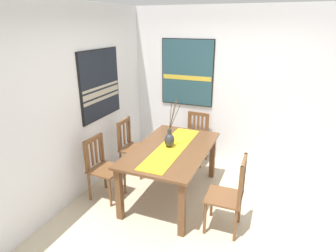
# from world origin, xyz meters

# --- Properties ---
(ground_plane) EXTENTS (6.40, 6.40, 0.03)m
(ground_plane) POSITION_xyz_m (0.00, 0.00, -0.01)
(ground_plane) COLOR beige
(wall_back) EXTENTS (6.40, 0.12, 2.70)m
(wall_back) POSITION_xyz_m (0.00, 1.86, 1.35)
(wall_back) COLOR silver
(wall_back) RESTS_ON ground_plane
(wall_side) EXTENTS (0.12, 6.40, 2.70)m
(wall_side) POSITION_xyz_m (1.86, 0.00, 1.35)
(wall_side) COLOR silver
(wall_side) RESTS_ON ground_plane
(dining_table) EXTENTS (1.66, 1.01, 0.76)m
(dining_table) POSITION_xyz_m (0.34, 0.54, 0.65)
(dining_table) COLOR brown
(dining_table) RESTS_ON ground_plane
(table_runner) EXTENTS (1.53, 0.36, 0.01)m
(table_runner) POSITION_xyz_m (0.34, 0.54, 0.77)
(table_runner) COLOR gold
(table_runner) RESTS_ON dining_table
(centerpiece_vase) EXTENTS (0.18, 0.19, 0.71)m
(centerpiece_vase) POSITION_xyz_m (0.36, 0.58, 0.88)
(centerpiece_vase) COLOR #333338
(centerpiece_vase) RESTS_ON dining_table
(chair_0) EXTENTS (0.44, 0.44, 0.90)m
(chair_0) POSITION_xyz_m (1.56, 0.55, 0.48)
(chair_0) COLOR brown
(chair_0) RESTS_ON ground_plane
(chair_1) EXTENTS (0.43, 0.43, 0.98)m
(chair_1) POSITION_xyz_m (-0.10, -0.38, 0.51)
(chair_1) COLOR brown
(chair_1) RESTS_ON ground_plane
(chair_2) EXTENTS (0.44, 0.44, 0.91)m
(chair_2) POSITION_xyz_m (-0.05, 1.45, 0.48)
(chair_2) COLOR brown
(chair_2) RESTS_ON ground_plane
(chair_3) EXTENTS (0.43, 0.43, 0.93)m
(chair_3) POSITION_xyz_m (0.74, 1.41, 0.48)
(chair_3) COLOR brown
(chair_3) RESTS_ON ground_plane
(painting_on_back_wall) EXTENTS (0.98, 0.05, 1.05)m
(painting_on_back_wall) POSITION_xyz_m (0.53, 1.79, 1.53)
(painting_on_back_wall) COLOR black
(painting_on_side_wall) EXTENTS (0.05, 0.96, 1.18)m
(painting_on_side_wall) POSITION_xyz_m (1.79, 0.81, 1.58)
(painting_on_side_wall) COLOR black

